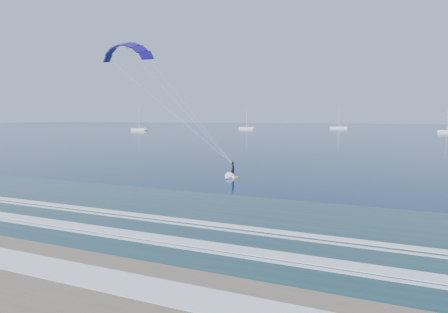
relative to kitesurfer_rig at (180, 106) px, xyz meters
name	(u,v)px	position (x,y,z in m)	size (l,w,h in m)	color
ground	(51,265)	(7.67, -25.20, -8.13)	(900.00, 900.00, 0.00)	#072843
kitesurfer_rig	(180,106)	(0.00, 0.00, 0.00)	(13.98, 9.51, 15.89)	gold
sailboat_0	(139,129)	(-104.60, 135.53, -7.45)	(8.64, 2.40, 11.76)	silver
sailboat_1	(246,128)	(-61.94, 182.57, -7.45)	(8.96, 2.40, 12.27)	silver
sailboat_2	(339,128)	(-13.52, 214.77, -7.44)	(10.19, 2.40, 13.54)	silver
sailboat_3	(447,131)	(40.73, 166.96, -7.46)	(7.58, 2.40, 10.67)	silver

